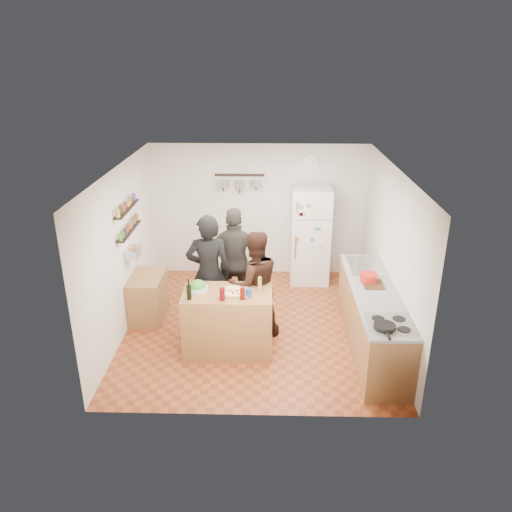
{
  "coord_description": "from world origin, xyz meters",
  "views": [
    {
      "loc": [
        0.19,
        -6.88,
        4.02
      ],
      "look_at": [
        0.0,
        0.1,
        1.15
      ],
      "focal_mm": 35.0,
      "sensor_mm": 36.0,
      "label": 1
    }
  ],
  "objects_px": {
    "counter_run": "(373,319)",
    "red_bowl": "(368,277)",
    "pepper_mill": "(260,285)",
    "side_table": "(148,297)",
    "salad_bowl": "(198,289)",
    "person_center": "(254,284)",
    "skillet": "(385,327)",
    "person_left": "(209,273)",
    "prep_island": "(228,321)",
    "person_back": "(236,262)",
    "salt_canister": "(249,292)",
    "wine_bottle": "(189,292)",
    "wall_clock": "(312,164)",
    "fridge": "(310,235)"
  },
  "relations": [
    {
      "from": "person_left",
      "to": "person_center",
      "type": "distance_m",
      "value": 0.72
    },
    {
      "from": "pepper_mill",
      "to": "skillet",
      "type": "bearing_deg",
      "value": -33.04
    },
    {
      "from": "wine_bottle",
      "to": "counter_run",
      "type": "relative_size",
      "value": 0.08
    },
    {
      "from": "person_center",
      "to": "red_bowl",
      "type": "relative_size",
      "value": 6.56
    },
    {
      "from": "salad_bowl",
      "to": "salt_canister",
      "type": "xyz_separation_m",
      "value": [
        0.72,
        -0.17,
        0.03
      ]
    },
    {
      "from": "pepper_mill",
      "to": "red_bowl",
      "type": "bearing_deg",
      "value": 13.24
    },
    {
      "from": "salad_bowl",
      "to": "counter_run",
      "type": "distance_m",
      "value": 2.55
    },
    {
      "from": "side_table",
      "to": "wall_clock",
      "type": "bearing_deg",
      "value": 34.66
    },
    {
      "from": "person_left",
      "to": "red_bowl",
      "type": "relative_size",
      "value": 7.3
    },
    {
      "from": "counter_run",
      "to": "red_bowl",
      "type": "height_order",
      "value": "red_bowl"
    },
    {
      "from": "side_table",
      "to": "salt_canister",
      "type": "bearing_deg",
      "value": -31.0
    },
    {
      "from": "pepper_mill",
      "to": "red_bowl",
      "type": "xyz_separation_m",
      "value": [
        1.58,
        0.37,
        -0.03
      ]
    },
    {
      "from": "salt_canister",
      "to": "person_left",
      "type": "relative_size",
      "value": 0.07
    },
    {
      "from": "skillet",
      "to": "side_table",
      "type": "relative_size",
      "value": 0.34
    },
    {
      "from": "wine_bottle",
      "to": "person_center",
      "type": "relative_size",
      "value": 0.12
    },
    {
      "from": "wine_bottle",
      "to": "salt_canister",
      "type": "height_order",
      "value": "wine_bottle"
    },
    {
      "from": "counter_run",
      "to": "fridge",
      "type": "distance_m",
      "value": 2.46
    },
    {
      "from": "person_center",
      "to": "person_back",
      "type": "relative_size",
      "value": 0.92
    },
    {
      "from": "person_left",
      "to": "counter_run",
      "type": "relative_size",
      "value": 0.7
    },
    {
      "from": "salad_bowl",
      "to": "person_center",
      "type": "relative_size",
      "value": 0.17
    },
    {
      "from": "pepper_mill",
      "to": "fridge",
      "type": "height_order",
      "value": "fridge"
    },
    {
      "from": "prep_island",
      "to": "person_back",
      "type": "distance_m",
      "value": 1.17
    },
    {
      "from": "wine_bottle",
      "to": "red_bowl",
      "type": "relative_size",
      "value": 0.8
    },
    {
      "from": "red_bowl",
      "to": "side_table",
      "type": "distance_m",
      "value": 3.47
    },
    {
      "from": "counter_run",
      "to": "red_bowl",
      "type": "relative_size",
      "value": 10.39
    },
    {
      "from": "pepper_mill",
      "to": "side_table",
      "type": "bearing_deg",
      "value": 155.43
    },
    {
      "from": "red_bowl",
      "to": "wall_clock",
      "type": "distance_m",
      "value": 2.69
    },
    {
      "from": "prep_island",
      "to": "person_back",
      "type": "height_order",
      "value": "person_back"
    },
    {
      "from": "prep_island",
      "to": "red_bowl",
      "type": "xyz_separation_m",
      "value": [
        2.03,
        0.42,
        0.52
      ]
    },
    {
      "from": "counter_run",
      "to": "salt_canister",
      "type": "bearing_deg",
      "value": -172.68
    },
    {
      "from": "prep_island",
      "to": "fridge",
      "type": "relative_size",
      "value": 0.69
    },
    {
      "from": "person_center",
      "to": "red_bowl",
      "type": "xyz_separation_m",
      "value": [
        1.67,
        -0.01,
        0.14
      ]
    },
    {
      "from": "person_back",
      "to": "red_bowl",
      "type": "height_order",
      "value": "person_back"
    },
    {
      "from": "person_left",
      "to": "side_table",
      "type": "xyz_separation_m",
      "value": [
        -1.03,
        0.27,
        -0.56
      ]
    },
    {
      "from": "red_bowl",
      "to": "fridge",
      "type": "height_order",
      "value": "fridge"
    },
    {
      "from": "person_left",
      "to": "side_table",
      "type": "height_order",
      "value": "person_left"
    },
    {
      "from": "prep_island",
      "to": "pepper_mill",
      "type": "xyz_separation_m",
      "value": [
        0.45,
        0.05,
        0.54
      ]
    },
    {
      "from": "person_left",
      "to": "wall_clock",
      "type": "relative_size",
      "value": 6.16
    },
    {
      "from": "person_left",
      "to": "prep_island",
      "type": "bearing_deg",
      "value": 114.62
    },
    {
      "from": "person_center",
      "to": "red_bowl",
      "type": "distance_m",
      "value": 1.67
    },
    {
      "from": "prep_island",
      "to": "pepper_mill",
      "type": "distance_m",
      "value": 0.71
    },
    {
      "from": "prep_island",
      "to": "red_bowl",
      "type": "height_order",
      "value": "red_bowl"
    },
    {
      "from": "person_back",
      "to": "red_bowl",
      "type": "relative_size",
      "value": 7.12
    },
    {
      "from": "salad_bowl",
      "to": "side_table",
      "type": "distance_m",
      "value": 1.38
    },
    {
      "from": "red_bowl",
      "to": "pepper_mill",
      "type": "bearing_deg",
      "value": -166.76
    },
    {
      "from": "salt_canister",
      "to": "side_table",
      "type": "xyz_separation_m",
      "value": [
        -1.66,
        1.0,
        -0.61
      ]
    },
    {
      "from": "person_back",
      "to": "fridge",
      "type": "height_order",
      "value": "person_back"
    },
    {
      "from": "red_bowl",
      "to": "wine_bottle",
      "type": "bearing_deg",
      "value": -165.77
    },
    {
      "from": "counter_run",
      "to": "side_table",
      "type": "distance_m",
      "value": 3.53
    },
    {
      "from": "red_bowl",
      "to": "wall_clock",
      "type": "bearing_deg",
      "value": 106.81
    }
  ]
}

